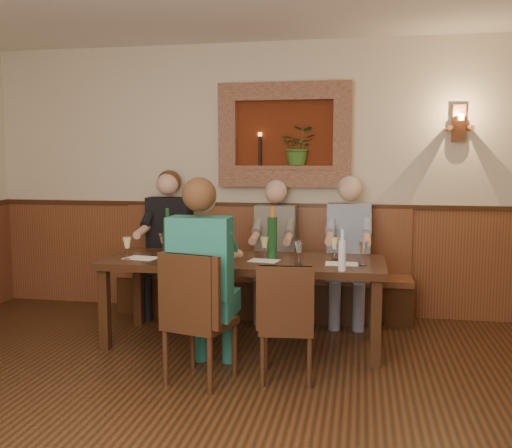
{
  "coord_description": "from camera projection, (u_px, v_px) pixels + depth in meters",
  "views": [
    {
      "loc": [
        0.98,
        -2.9,
        1.61
      ],
      "look_at": [
        0.1,
        1.9,
        1.05
      ],
      "focal_mm": 40.0,
      "sensor_mm": 36.0,
      "label": 1
    }
  ],
  "objects": [
    {
      "name": "person_bench_right",
      "position": [
        348.0,
        263.0,
        5.59
      ],
      "size": [
        0.43,
        0.52,
        1.44
      ],
      "color": "navy",
      "rests_on": "ground"
    },
    {
      "name": "tasting_sheet_d",
      "position": [
        192.0,
        263.0,
        4.71
      ],
      "size": [
        0.33,
        0.26,
        0.0
      ],
      "primitive_type": "cube",
      "rotation": [
        0.0,
        0.0,
        0.15
      ],
      "color": "white",
      "rests_on": "dining_table"
    },
    {
      "name": "wine_bottle_green_b",
      "position": [
        168.0,
        235.0,
        5.16
      ],
      "size": [
        0.09,
        0.09,
        0.41
      ],
      "rotation": [
        0.0,
        0.0,
        0.12
      ],
      "color": "#19471E",
      "rests_on": "dining_table"
    },
    {
      "name": "wine_glass_1",
      "position": [
        207.0,
        253.0,
        4.64
      ],
      "size": [
        0.08,
        0.08,
        0.19
      ],
      "primitive_type": null,
      "color": "#E2D487",
      "rests_on": "dining_table"
    },
    {
      "name": "wine_glass_3",
      "position": [
        363.0,
        254.0,
        4.6
      ],
      "size": [
        0.08,
        0.08,
        0.19
      ],
      "primitive_type": null,
      "color": "white",
      "rests_on": "dining_table"
    },
    {
      "name": "wine_glass_6",
      "position": [
        334.0,
        249.0,
        4.86
      ],
      "size": [
        0.08,
        0.08,
        0.19
      ],
      "primitive_type": null,
      "color": "#E2D487",
      "rests_on": "dining_table"
    },
    {
      "name": "spittoon_bucket",
      "position": [
        209.0,
        246.0,
        4.81
      ],
      "size": [
        0.28,
        0.28,
        0.26
      ],
      "primitive_type": "cylinder",
      "rotation": [
        0.0,
        0.0,
        0.3
      ],
      "color": "red",
      "rests_on": "dining_table"
    },
    {
      "name": "wine_glass_0",
      "position": [
        299.0,
        252.0,
        4.67
      ],
      "size": [
        0.08,
        0.08,
        0.19
      ],
      "primitive_type": null,
      "color": "white",
      "rests_on": "dining_table"
    },
    {
      "name": "water_bottle",
      "position": [
        342.0,
        254.0,
        4.37
      ],
      "size": [
        0.08,
        0.08,
        0.33
      ],
      "rotation": [
        0.0,
        0.0,
        0.41
      ],
      "color": "silver",
      "rests_on": "dining_table"
    },
    {
      "name": "bench",
      "position": [
        262.0,
        284.0,
        5.88
      ],
      "size": [
        3.0,
        0.45,
        1.11
      ],
      "color": "#381E0F",
      "rests_on": "ground"
    },
    {
      "name": "person_bench_mid",
      "position": [
        274.0,
        262.0,
        5.72
      ],
      "size": [
        0.41,
        0.5,
        1.4
      ],
      "color": "#504C49",
      "rests_on": "ground"
    },
    {
      "name": "wall_sconce",
      "position": [
        459.0,
        124.0,
        5.49
      ],
      "size": [
        0.25,
        0.2,
        0.35
      ],
      "color": "brown",
      "rests_on": "ground"
    },
    {
      "name": "wine_glass_2",
      "position": [
        163.0,
        243.0,
        5.19
      ],
      "size": [
        0.08,
        0.08,
        0.19
      ],
      "primitive_type": null,
      "color": "white",
      "rests_on": "dining_table"
    },
    {
      "name": "wine_glass_4",
      "position": [
        127.0,
        248.0,
        4.89
      ],
      "size": [
        0.08,
        0.08,
        0.19
      ],
      "primitive_type": null,
      "color": "#E2D487",
      "rests_on": "dining_table"
    },
    {
      "name": "chair_near_left",
      "position": [
        199.0,
        344.0,
        4.11
      ],
      "size": [
        0.52,
        0.52,
        0.96
      ],
      "rotation": [
        0.0,
        0.0,
        -0.26
      ],
      "color": "black",
      "rests_on": "ground"
    },
    {
      "name": "wine_glass_7",
      "position": [
        231.0,
        250.0,
        4.78
      ],
      "size": [
        0.08,
        0.08,
        0.19
      ],
      "primitive_type": null,
      "color": "#E2D487",
      "rests_on": "dining_table"
    },
    {
      "name": "person_chair_front",
      "position": [
        204.0,
        294.0,
        4.19
      ],
      "size": [
        0.44,
        0.54,
        1.48
      ],
      "color": "#1A575B",
      "rests_on": "ground"
    },
    {
      "name": "person_bench_left",
      "position": [
        167.0,
        254.0,
        5.92
      ],
      "size": [
        0.45,
        0.55,
        1.49
      ],
      "color": "black",
      "rests_on": "ground"
    },
    {
      "name": "chair_near_right",
      "position": [
        287.0,
        346.0,
        4.15
      ],
      "size": [
        0.42,
        0.42,
        0.87
      ],
      "rotation": [
        0.0,
        0.0,
        0.09
      ],
      "color": "black",
      "rests_on": "ground"
    },
    {
      "name": "tasting_sheet_a",
      "position": [
        142.0,
        258.0,
        4.95
      ],
      "size": [
        0.31,
        0.25,
        0.0
      ],
      "primitive_type": "cube",
      "rotation": [
        0.0,
        0.0,
        -0.19
      ],
      "color": "white",
      "rests_on": "dining_table"
    },
    {
      "name": "ground_plane",
      "position": [
        177.0,
        448.0,
        3.19
      ],
      "size": [
        6.0,
        6.0,
        0.0
      ],
      "primitive_type": "plane",
      "color": "black",
      "rests_on": "ground"
    },
    {
      "name": "wine_bottle_green_a",
      "position": [
        272.0,
        237.0,
        4.91
      ],
      "size": [
        0.11,
        0.11,
        0.45
      ],
      "rotation": [
        0.0,
        0.0,
        -0.36
      ],
      "color": "#19471E",
      "rests_on": "dining_table"
    },
    {
      "name": "dining_table",
      "position": [
        244.0,
        267.0,
        4.92
      ],
      "size": [
        2.4,
        0.9,
        0.75
      ],
      "color": "black",
      "rests_on": "ground"
    },
    {
      "name": "wine_glass_8",
      "position": [
        265.0,
        248.0,
        4.91
      ],
      "size": [
        0.08,
        0.08,
        0.19
      ],
      "primitive_type": null,
      "color": "#E2D487",
      "rests_on": "dining_table"
    },
    {
      "name": "wall_niche",
      "position": [
        288.0,
        139.0,
        5.82
      ],
      "size": [
        1.36,
        0.3,
        1.06
      ],
      "color": "#581F0C",
      "rests_on": "ground"
    },
    {
      "name": "wine_glass_5",
      "position": [
        172.0,
        249.0,
        4.86
      ],
      "size": [
        0.08,
        0.08,
        0.19
      ],
      "primitive_type": null,
      "color": "#E2D487",
      "rests_on": "dining_table"
    },
    {
      "name": "tasting_sheet_c",
      "position": [
        342.0,
        264.0,
        4.68
      ],
      "size": [
        0.27,
        0.2,
        0.0
      ],
      "primitive_type": "cube",
      "rotation": [
        0.0,
        0.0,
        0.03
      ],
      "color": "white",
      "rests_on": "dining_table"
    },
    {
      "name": "wainscoting",
      "position": [
        175.0,
        346.0,
        3.12
      ],
      "size": [
        6.02,
        6.02,
        1.15
      ],
      "color": "brown",
      "rests_on": "ground"
    },
    {
      "name": "tasting_sheet_b",
      "position": [
        264.0,
        261.0,
        4.82
      ],
      "size": [
        0.27,
        0.21,
        0.0
      ],
      "primitive_type": "cube",
      "rotation": [
        0.0,
        0.0,
        -0.15
      ],
      "color": "white",
      "rests_on": "dining_table"
    },
    {
      "name": "room_shell",
      "position": [
        171.0,
        105.0,
        2.98
      ],
      "size": [
        6.04,
        6.04,
        2.82
      ],
      "color": "beige",
      "rests_on": "ground"
    }
  ]
}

